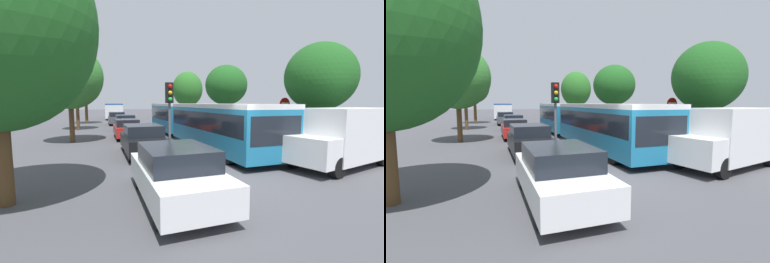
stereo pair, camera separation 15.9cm
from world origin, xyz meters
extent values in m
plane|color=#47474C|center=(0.00, 0.00, 0.00)|extent=(200.00, 200.00, 0.00)
cube|color=teal|center=(2.16, 4.94, 1.27)|extent=(2.62, 9.30, 2.00)
cube|color=black|center=(2.16, 4.94, 1.63)|extent=(2.63, 8.93, 0.88)
cube|color=silver|center=(2.16, 4.94, 2.36)|extent=(2.62, 9.30, 0.20)
cube|color=teal|center=(2.03, 13.72, 1.27)|extent=(2.58, 6.37, 2.00)
cube|color=black|center=(2.03, 13.72, 1.63)|extent=(2.59, 6.12, 0.88)
cube|color=silver|center=(2.03, 13.72, 2.36)|extent=(2.58, 6.37, 0.20)
cylinder|color=black|center=(2.09, 10.06, 1.27)|extent=(1.85, 1.00, 1.84)
cube|color=black|center=(2.23, 0.35, 1.51)|extent=(2.19, 0.13, 1.07)
cylinder|color=black|center=(3.25, 2.00, 0.49)|extent=(0.31, 0.98, 0.98)
cylinder|color=black|center=(1.16, 1.97, 0.49)|extent=(0.31, 0.98, 0.98)
cylinder|color=black|center=(3.16, 7.92, 0.49)|extent=(0.31, 0.98, 0.98)
cylinder|color=black|center=(1.07, 7.89, 0.49)|extent=(0.31, 0.98, 0.98)
cylinder|color=black|center=(3.08, 13.73, 0.49)|extent=(0.31, 0.98, 0.98)
cylinder|color=black|center=(0.99, 13.70, 0.49)|extent=(0.31, 0.98, 0.98)
cube|color=silver|center=(-1.96, 36.61, 1.24)|extent=(2.74, 11.25, 1.95)
cube|color=black|center=(-1.96, 36.61, 1.59)|extent=(2.75, 10.69, 0.82)
cube|color=#234C93|center=(-1.96, 36.61, 2.31)|extent=(2.74, 11.25, 0.19)
cylinder|color=black|center=(-2.92, 40.33, 0.49)|extent=(0.31, 0.98, 0.97)
cylinder|color=black|center=(-0.83, 40.28, 0.49)|extent=(0.31, 0.98, 0.97)
cylinder|color=black|center=(-3.08, 33.28, 0.49)|extent=(0.31, 0.98, 0.97)
cylinder|color=black|center=(-1.00, 33.23, 0.49)|extent=(0.31, 0.98, 0.97)
cube|color=white|center=(-1.95, -1.15, 0.59)|extent=(1.81, 4.16, 0.67)
cube|color=black|center=(-1.95, -1.25, 1.18)|extent=(1.64, 2.19, 0.51)
cylinder|color=black|center=(-2.71, 0.16, 0.32)|extent=(0.23, 0.63, 0.63)
cylinder|color=black|center=(-1.23, 0.18, 0.32)|extent=(0.23, 0.63, 0.63)
cylinder|color=black|center=(-2.67, -2.49, 0.32)|extent=(0.23, 0.63, 0.63)
cylinder|color=black|center=(-1.20, -2.47, 0.32)|extent=(0.23, 0.63, 0.63)
cube|color=black|center=(-1.87, 5.07, 0.60)|extent=(1.86, 4.26, 0.69)
cube|color=black|center=(-1.86, 4.97, 1.21)|extent=(1.68, 2.24, 0.52)
cylinder|color=black|center=(-2.64, 6.42, 0.32)|extent=(0.23, 0.65, 0.65)
cylinder|color=black|center=(-1.13, 6.44, 0.32)|extent=(0.23, 0.65, 0.65)
cylinder|color=black|center=(-2.60, 3.71, 0.32)|extent=(0.23, 0.65, 0.65)
cylinder|color=black|center=(-1.09, 3.73, 0.32)|extent=(0.23, 0.65, 0.65)
cube|color=#B21E19|center=(-2.07, 11.38, 0.56)|extent=(1.72, 3.95, 0.64)
cube|color=black|center=(-2.07, 11.29, 1.12)|extent=(1.56, 2.08, 0.49)
cylinder|color=black|center=(-2.79, 12.63, 0.30)|extent=(0.21, 0.60, 0.60)
cylinder|color=black|center=(-1.39, 12.65, 0.30)|extent=(0.21, 0.60, 0.60)
cylinder|color=black|center=(-2.75, 10.11, 0.30)|extent=(0.21, 0.60, 0.60)
cylinder|color=black|center=(-1.35, 10.13, 0.30)|extent=(0.21, 0.60, 0.60)
cube|color=#284799|center=(-1.73, 17.09, 0.58)|extent=(1.78, 4.09, 0.66)
cube|color=black|center=(-1.73, 17.00, 1.16)|extent=(1.62, 2.15, 0.50)
cylinder|color=black|center=(-2.47, 18.39, 0.31)|extent=(0.22, 0.62, 0.62)
cylinder|color=black|center=(-1.03, 18.41, 0.31)|extent=(0.22, 0.62, 0.62)
cylinder|color=black|center=(-2.44, 15.78, 0.31)|extent=(0.22, 0.62, 0.62)
cylinder|color=black|center=(-0.99, 15.80, 0.31)|extent=(0.22, 0.62, 0.62)
cube|color=#47474C|center=(-2.16, 23.60, 0.60)|extent=(1.85, 4.25, 0.68)
cube|color=black|center=(-2.16, 23.50, 1.21)|extent=(1.68, 2.24, 0.52)
cylinder|color=black|center=(-2.93, 24.94, 0.32)|extent=(0.23, 0.65, 0.64)
cylinder|color=black|center=(-1.43, 24.96, 0.32)|extent=(0.23, 0.65, 0.64)
cylinder|color=black|center=(-2.89, 22.23, 0.32)|extent=(0.23, 0.65, 0.64)
cylinder|color=black|center=(-1.39, 22.26, 0.32)|extent=(0.23, 0.65, 0.64)
cube|color=white|center=(5.54, 0.24, 1.31)|extent=(4.44, 2.85, 2.00)
cube|color=white|center=(3.10, -0.30, 0.84)|extent=(1.29, 2.05, 1.00)
cylinder|color=black|center=(3.67, -1.04, 0.36)|extent=(0.76, 0.39, 0.72)
cylinder|color=black|center=(3.31, 0.60, 0.36)|extent=(0.76, 0.39, 0.72)
cylinder|color=black|center=(6.89, -0.31, 0.36)|extent=(0.76, 0.39, 0.72)
cylinder|color=black|center=(6.53, 1.33, 0.36)|extent=(0.76, 0.39, 0.72)
cylinder|color=#56595E|center=(-0.85, 3.77, 1.70)|extent=(0.12, 0.12, 3.40)
cube|color=black|center=(-0.85, 3.77, 2.95)|extent=(0.32, 0.24, 0.90)
sphere|color=red|center=(-0.85, 3.62, 3.23)|extent=(0.18, 0.18, 0.18)
sphere|color=#EAAD14|center=(-0.85, 3.62, 2.95)|extent=(0.18, 0.18, 0.18)
sphere|color=green|center=(-0.85, 3.62, 2.67)|extent=(0.18, 0.18, 0.18)
cylinder|color=#56595E|center=(6.56, 5.29, 1.20)|extent=(0.08, 0.08, 2.40)
cylinder|color=red|center=(6.56, 5.29, 2.47)|extent=(0.70, 0.03, 0.70)
cube|color=white|center=(6.56, 5.27, 2.47)|extent=(0.50, 0.04, 0.14)
cylinder|color=#56595E|center=(7.75, 4.42, 1.80)|extent=(0.10, 0.10, 3.60)
cube|color=#197A38|center=(7.75, 4.42, 3.30)|extent=(0.30, 1.39, 0.28)
cube|color=#197A38|center=(7.75, 4.42, 2.96)|extent=(0.30, 1.39, 0.28)
cylinder|color=#51381E|center=(-5.95, -0.10, 1.23)|extent=(0.35, 0.35, 2.46)
cylinder|color=#51381E|center=(-5.54, 10.53, 1.31)|extent=(0.31, 0.31, 2.63)
ellipsoid|color=#33752D|center=(-5.54, 10.53, 4.14)|extent=(4.06, 4.06, 4.03)
cylinder|color=#51381E|center=(-5.85, 18.65, 1.71)|extent=(0.30, 0.30, 3.41)
ellipsoid|color=#33752D|center=(-5.85, 18.65, 5.01)|extent=(3.42, 3.42, 4.27)
cylinder|color=#51381E|center=(-5.53, 26.48, 1.51)|extent=(0.34, 0.34, 3.03)
ellipsoid|color=#1E561E|center=(-5.53, 26.48, 4.53)|extent=(3.54, 3.54, 4.01)
cylinder|color=#51381E|center=(7.57, 3.76, 1.27)|extent=(0.33, 0.33, 2.55)
ellipsoid|color=#1E561E|center=(7.57, 3.76, 3.92)|extent=(3.71, 3.71, 3.66)
cylinder|color=#51381E|center=(8.18, 16.23, 1.40)|extent=(0.27, 0.27, 2.80)
ellipsoid|color=#1E561E|center=(8.18, 16.23, 4.30)|extent=(4.20, 4.20, 3.99)
ellipsoid|color=#1E561E|center=(8.37, 16.66, 3.70)|extent=(2.52, 2.52, 2.19)
cylinder|color=#51381E|center=(8.33, 29.12, 1.31)|extent=(0.30, 0.30, 2.63)
ellipsoid|color=#286623|center=(8.33, 29.12, 4.54)|extent=(4.46, 4.46, 5.09)
ellipsoid|color=#3D7F38|center=(8.19, 28.74, 3.77)|extent=(2.67, 2.67, 2.80)
camera|label=1|loc=(-3.65, -7.33, 2.51)|focal=24.00mm
camera|label=2|loc=(-3.50, -7.38, 2.51)|focal=24.00mm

